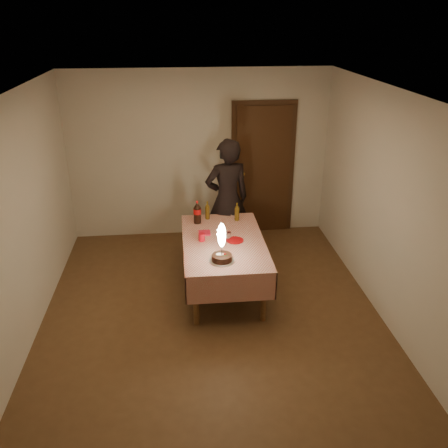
{
  "coord_description": "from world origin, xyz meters",
  "views": [
    {
      "loc": [
        -0.34,
        -4.86,
        3.32
      ],
      "look_at": [
        0.2,
        0.4,
        0.95
      ],
      "focal_mm": 38.0,
      "sensor_mm": 36.0,
      "label": 1
    }
  ],
  "objects_px": {
    "clear_cup": "(228,236)",
    "amber_bottle_left": "(207,211)",
    "red_cup": "(202,237)",
    "photographer": "(227,199)",
    "red_plate": "(235,240)",
    "cola_bottle": "(197,212)",
    "birthday_cake": "(222,250)",
    "amber_bottle_right": "(237,212)",
    "dining_table": "(224,247)"
  },
  "relations": [
    {
      "from": "dining_table",
      "to": "clear_cup",
      "type": "bearing_deg",
      "value": 33.73
    },
    {
      "from": "clear_cup",
      "to": "red_plate",
      "type": "bearing_deg",
      "value": -35.9
    },
    {
      "from": "amber_bottle_left",
      "to": "photographer",
      "type": "xyz_separation_m",
      "value": [
        0.3,
        0.25,
        0.07
      ]
    },
    {
      "from": "red_cup",
      "to": "amber_bottle_left",
      "type": "xyz_separation_m",
      "value": [
        0.12,
        0.69,
        0.07
      ]
    },
    {
      "from": "clear_cup",
      "to": "cola_bottle",
      "type": "bearing_deg",
      "value": 123.83
    },
    {
      "from": "amber_bottle_right",
      "to": "photographer",
      "type": "xyz_separation_m",
      "value": [
        -0.1,
        0.34,
        0.07
      ]
    },
    {
      "from": "red_plate",
      "to": "cola_bottle",
      "type": "bearing_deg",
      "value": 126.41
    },
    {
      "from": "red_cup",
      "to": "photographer",
      "type": "distance_m",
      "value": 1.03
    },
    {
      "from": "clear_cup",
      "to": "amber_bottle_left",
      "type": "distance_m",
      "value": 0.71
    },
    {
      "from": "clear_cup",
      "to": "red_cup",
      "type": "bearing_deg",
      "value": -176.45
    },
    {
      "from": "red_plate",
      "to": "red_cup",
      "type": "relative_size",
      "value": 2.2
    },
    {
      "from": "amber_bottle_right",
      "to": "cola_bottle",
      "type": "bearing_deg",
      "value": -176.62
    },
    {
      "from": "amber_bottle_right",
      "to": "clear_cup",
      "type": "bearing_deg",
      "value": -107.66
    },
    {
      "from": "dining_table",
      "to": "photographer",
      "type": "bearing_deg",
      "value": 81.23
    },
    {
      "from": "dining_table",
      "to": "amber_bottle_right",
      "type": "height_order",
      "value": "amber_bottle_right"
    },
    {
      "from": "dining_table",
      "to": "birthday_cake",
      "type": "relative_size",
      "value": 3.65
    },
    {
      "from": "photographer",
      "to": "cola_bottle",
      "type": "bearing_deg",
      "value": -139.91
    },
    {
      "from": "red_cup",
      "to": "photographer",
      "type": "height_order",
      "value": "photographer"
    },
    {
      "from": "red_plate",
      "to": "cola_bottle",
      "type": "relative_size",
      "value": 0.69
    },
    {
      "from": "cola_bottle",
      "to": "photographer",
      "type": "distance_m",
      "value": 0.58
    },
    {
      "from": "dining_table",
      "to": "amber_bottle_right",
      "type": "relative_size",
      "value": 6.75
    },
    {
      "from": "dining_table",
      "to": "birthday_cake",
      "type": "height_order",
      "value": "birthday_cake"
    },
    {
      "from": "red_cup",
      "to": "clear_cup",
      "type": "distance_m",
      "value": 0.34
    },
    {
      "from": "red_cup",
      "to": "cola_bottle",
      "type": "xyz_separation_m",
      "value": [
        -0.02,
        0.56,
        0.1
      ]
    },
    {
      "from": "amber_bottle_left",
      "to": "amber_bottle_right",
      "type": "height_order",
      "value": "same"
    },
    {
      "from": "amber_bottle_right",
      "to": "photographer",
      "type": "relative_size",
      "value": 0.14
    },
    {
      "from": "amber_bottle_left",
      "to": "clear_cup",
      "type": "bearing_deg",
      "value": -72.04
    },
    {
      "from": "cola_bottle",
      "to": "photographer",
      "type": "height_order",
      "value": "photographer"
    },
    {
      "from": "red_cup",
      "to": "amber_bottle_left",
      "type": "bearing_deg",
      "value": 80.1
    },
    {
      "from": "photographer",
      "to": "clear_cup",
      "type": "bearing_deg",
      "value": -95.27
    },
    {
      "from": "birthday_cake",
      "to": "amber_bottle_right",
      "type": "relative_size",
      "value": 1.85
    },
    {
      "from": "dining_table",
      "to": "amber_bottle_left",
      "type": "distance_m",
      "value": 0.76
    },
    {
      "from": "dining_table",
      "to": "red_cup",
      "type": "distance_m",
      "value": 0.31
    },
    {
      "from": "dining_table",
      "to": "red_plate",
      "type": "distance_m",
      "value": 0.17
    },
    {
      "from": "birthday_cake",
      "to": "red_plate",
      "type": "bearing_deg",
      "value": 67.13
    },
    {
      "from": "red_plate",
      "to": "clear_cup",
      "type": "height_order",
      "value": "clear_cup"
    },
    {
      "from": "clear_cup",
      "to": "amber_bottle_right",
      "type": "height_order",
      "value": "amber_bottle_right"
    },
    {
      "from": "cola_bottle",
      "to": "amber_bottle_left",
      "type": "height_order",
      "value": "cola_bottle"
    },
    {
      "from": "red_plate",
      "to": "cola_bottle",
      "type": "xyz_separation_m",
      "value": [
        -0.44,
        0.6,
        0.15
      ]
    },
    {
      "from": "dining_table",
      "to": "clear_cup",
      "type": "xyz_separation_m",
      "value": [
        0.06,
        0.04,
        0.14
      ]
    },
    {
      "from": "birthday_cake",
      "to": "amber_bottle_left",
      "type": "xyz_separation_m",
      "value": [
        -0.08,
        1.23,
        -0.02
      ]
    },
    {
      "from": "birthday_cake",
      "to": "amber_bottle_right",
      "type": "height_order",
      "value": "birthday_cake"
    },
    {
      "from": "clear_cup",
      "to": "cola_bottle",
      "type": "xyz_separation_m",
      "value": [
        -0.36,
        0.54,
        0.11
      ]
    },
    {
      "from": "cola_bottle",
      "to": "amber_bottle_left",
      "type": "bearing_deg",
      "value": 41.56
    },
    {
      "from": "red_cup",
      "to": "amber_bottle_left",
      "type": "relative_size",
      "value": 0.39
    },
    {
      "from": "dining_table",
      "to": "photographer",
      "type": "relative_size",
      "value": 0.98
    },
    {
      "from": "clear_cup",
      "to": "photographer",
      "type": "distance_m",
      "value": 0.93
    },
    {
      "from": "red_plate",
      "to": "red_cup",
      "type": "bearing_deg",
      "value": 175.13
    },
    {
      "from": "cola_bottle",
      "to": "amber_bottle_right",
      "type": "distance_m",
      "value": 0.55
    },
    {
      "from": "red_plate",
      "to": "dining_table",
      "type": "bearing_deg",
      "value": 174.35
    }
  ]
}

